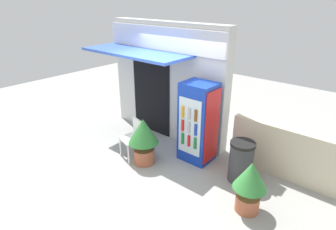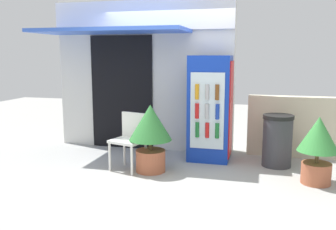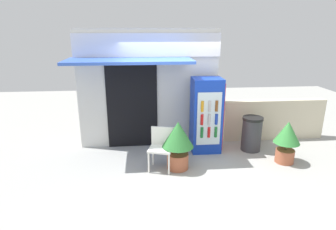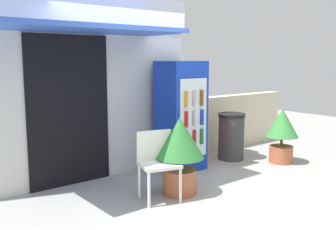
% 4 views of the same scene
% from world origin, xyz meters
% --- Properties ---
extents(ground, '(16.00, 16.00, 0.00)m').
position_xyz_m(ground, '(0.00, 0.00, 0.00)').
color(ground, '#A3A39E').
extents(storefront_building, '(3.38, 1.31, 2.79)m').
position_xyz_m(storefront_building, '(-0.64, 1.43, 1.47)').
color(storefront_building, silver).
rests_on(storefront_building, ground).
extents(drink_cooler, '(0.69, 0.63, 1.73)m').
position_xyz_m(drink_cooler, '(0.71, 0.92, 0.87)').
color(drink_cooler, '#1438B2').
rests_on(drink_cooler, ground).
extents(plastic_chair, '(0.56, 0.53, 0.86)m').
position_xyz_m(plastic_chair, '(-0.39, 0.12, 0.51)').
color(plastic_chair, white).
rests_on(plastic_chair, ground).
extents(potted_plant_near_shop, '(0.64, 0.64, 1.02)m').
position_xyz_m(potted_plant_near_shop, '(-0.06, 0.07, 0.62)').
color(potted_plant_near_shop, '#AD5B3D').
rests_on(potted_plant_near_shop, ground).
extents(potted_plant_curbside, '(0.55, 0.55, 0.93)m').
position_xyz_m(potted_plant_curbside, '(2.28, 0.13, 0.56)').
color(potted_plant_curbside, '#AD5B3D').
rests_on(potted_plant_curbside, ground).
extents(trash_bin, '(0.47, 0.47, 0.82)m').
position_xyz_m(trash_bin, '(1.79, 0.82, 0.41)').
color(trash_bin, '#38383D').
rests_on(trash_bin, ground).
extents(stone_boundary_wall, '(2.64, 0.24, 1.04)m').
position_xyz_m(stone_boundary_wall, '(2.62, 1.50, 0.52)').
color(stone_boundary_wall, beige).
rests_on(stone_boundary_wall, ground).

